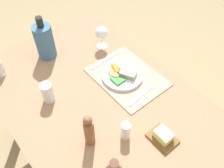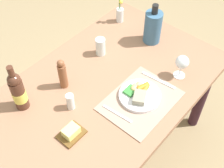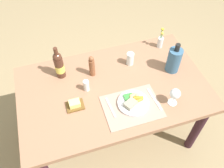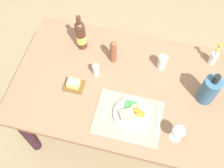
# 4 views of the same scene
# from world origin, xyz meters

# --- Properties ---
(ground_plane) EXTENTS (8.00, 8.00, 0.00)m
(ground_plane) POSITION_xyz_m (0.00, 0.00, 0.00)
(ground_plane) COLOR #9A835E
(dining_table) EXTENTS (1.48, 0.90, 0.72)m
(dining_table) POSITION_xyz_m (0.00, 0.00, 0.63)
(dining_table) COLOR #9B6C51
(dining_table) RESTS_ON ground_plane
(placemat) EXTENTS (0.42, 0.32, 0.01)m
(placemat) POSITION_xyz_m (0.07, -0.22, 0.73)
(placemat) COLOR tan
(placemat) RESTS_ON dining_table
(dinner_plate) EXTENTS (0.23, 0.23, 0.05)m
(dinner_plate) POSITION_xyz_m (0.09, -0.19, 0.75)
(dinner_plate) COLOR white
(dinner_plate) RESTS_ON placemat
(fork) EXTENTS (0.03, 0.18, 0.00)m
(fork) POSITION_xyz_m (-0.08, -0.18, 0.73)
(fork) COLOR silver
(fork) RESTS_ON placemat
(knife) EXTENTS (0.04, 0.22, 0.00)m
(knife) POSITION_xyz_m (0.26, -0.21, 0.73)
(knife) COLOR silver
(knife) RESTS_ON placemat
(cooler_bottle) EXTENTS (0.11, 0.11, 0.27)m
(cooler_bottle) POSITION_xyz_m (0.52, 0.04, 0.84)
(cooler_bottle) COLOR #3B6385
(cooler_bottle) RESTS_ON dining_table
(flower_vase) EXTENTS (0.05, 0.05, 0.21)m
(flower_vase) POSITION_xyz_m (0.55, 0.32, 0.79)
(flower_vase) COLOR silver
(flower_vase) RESTS_ON dining_table
(butter_dish) EXTENTS (0.13, 0.10, 0.06)m
(butter_dish) POSITION_xyz_m (-0.32, -0.08, 0.75)
(butter_dish) COLOR brown
(butter_dish) RESTS_ON dining_table
(wine_glass) EXTENTS (0.08, 0.08, 0.15)m
(wine_glass) POSITION_xyz_m (0.37, -0.27, 0.83)
(wine_glass) COLOR white
(wine_glass) RESTS_ON dining_table
(wine_bottle) EXTENTS (0.07, 0.07, 0.30)m
(wine_bottle) POSITION_xyz_m (-0.37, 0.25, 0.85)
(wine_bottle) COLOR #4F2C1F
(wine_bottle) RESTS_ON dining_table
(salt_shaker) EXTENTS (0.04, 0.04, 0.10)m
(salt_shaker) POSITION_xyz_m (-0.20, 0.04, 0.77)
(salt_shaker) COLOR white
(salt_shaker) RESTS_ON dining_table
(pepper_mill) EXTENTS (0.05, 0.05, 0.20)m
(pepper_mill) POSITION_xyz_m (-0.12, 0.18, 0.82)
(pepper_mill) COLOR brown
(pepper_mill) RESTS_ON dining_table
(water_tumbler) EXTENTS (0.06, 0.06, 0.11)m
(water_tumbler) POSITION_xyz_m (0.21, 0.20, 0.77)
(water_tumbler) COLOR silver
(water_tumbler) RESTS_ON dining_table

